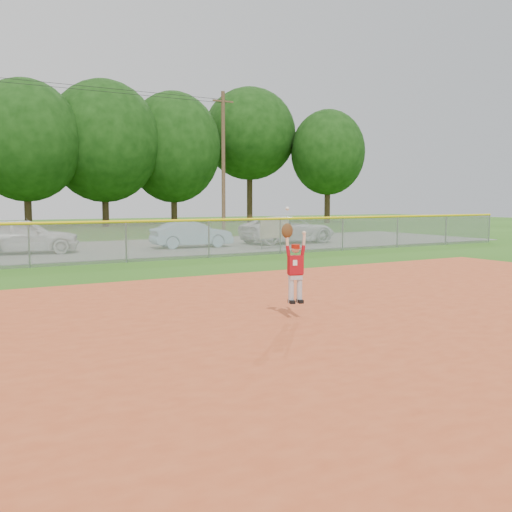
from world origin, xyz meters
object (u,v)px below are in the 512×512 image
(car_blue, at_px, (192,234))
(sponsor_sign, at_px, (275,229))
(ballplayer, at_px, (294,264))
(car_white_a, at_px, (24,236))
(car_white_b, at_px, (288,230))

(car_blue, relative_size, sponsor_sign, 2.41)
(sponsor_sign, relative_size, ballplayer, 0.87)
(car_white_a, relative_size, car_white_b, 0.87)
(car_blue, height_order, sponsor_sign, sponsor_sign)
(car_blue, distance_m, ballplayer, 16.84)
(car_white_a, xyz_separation_m, car_white_b, (12.89, -0.56, -0.05))
(car_white_a, bearing_deg, car_white_b, -83.33)
(car_white_b, xyz_separation_m, sponsor_sign, (-2.50, -2.68, 0.19))
(car_white_a, relative_size, car_blue, 1.16)
(car_blue, xyz_separation_m, sponsor_sign, (2.99, -2.67, 0.27))
(car_white_a, bearing_deg, sponsor_sign, -98.18)
(car_blue, distance_m, car_white_b, 5.49)
(car_white_b, height_order, ballplayer, ballplayer)
(car_blue, relative_size, car_white_b, 0.75)
(car_blue, relative_size, ballplayer, 2.09)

